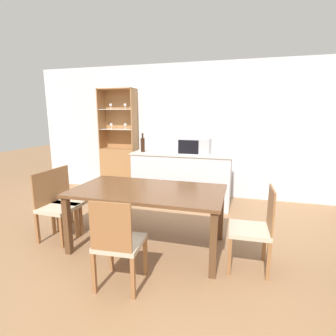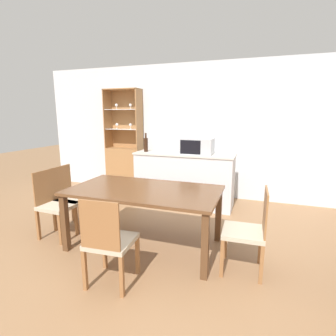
{
  "view_description": "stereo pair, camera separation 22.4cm",
  "coord_description": "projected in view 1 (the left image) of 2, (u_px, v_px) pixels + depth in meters",
  "views": [
    {
      "loc": [
        0.89,
        -2.47,
        1.6
      ],
      "look_at": [
        -0.14,
        1.14,
        0.83
      ],
      "focal_mm": 28.0,
      "sensor_mm": 36.0,
      "label": 1
    },
    {
      "loc": [
        1.1,
        -2.4,
        1.6
      ],
      "look_at": [
        -0.14,
        1.14,
        0.83
      ],
      "focal_mm": 28.0,
      "sensor_mm": 36.0,
      "label": 2
    }
  ],
  "objects": [
    {
      "name": "ground_plane",
      "position": [
        152.0,
        262.0,
        2.89
      ],
      "size": [
        18.0,
        18.0,
        0.0
      ],
      "primitive_type": "plane",
      "color": "#936B47"
    },
    {
      "name": "wall_back",
      "position": [
        196.0,
        131.0,
        5.11
      ],
      "size": [
        6.8,
        0.06,
        2.55
      ],
      "color": "silver",
      "rests_on": "ground_plane"
    },
    {
      "name": "kitchen_counter",
      "position": [
        181.0,
        179.0,
        4.65
      ],
      "size": [
        1.73,
        0.56,
        0.94
      ],
      "color": "silver",
      "rests_on": "ground_plane"
    },
    {
      "name": "display_cabinet",
      "position": [
        120.0,
        162.0,
        5.49
      ],
      "size": [
        0.75,
        0.33,
        2.09
      ],
      "color": "#A37042",
      "rests_on": "ground_plane"
    },
    {
      "name": "dining_table",
      "position": [
        148.0,
        196.0,
        3.12
      ],
      "size": [
        1.78,
        0.97,
        0.73
      ],
      "color": "brown",
      "rests_on": "ground_plane"
    },
    {
      "name": "dining_chair_side_right_near",
      "position": [
        254.0,
        229.0,
        2.7
      ],
      "size": [
        0.42,
        0.42,
        0.88
      ],
      "rotation": [
        0.0,
        0.0,
        1.6
      ],
      "color": "#C1B299",
      "rests_on": "ground_plane"
    },
    {
      "name": "dining_chair_head_near",
      "position": [
        118.0,
        243.0,
        2.4
      ],
      "size": [
        0.44,
        0.44,
        0.88
      ],
      "rotation": [
        0.0,
        0.0,
        0.07
      ],
      "color": "#C1B299",
      "rests_on": "ground_plane"
    },
    {
      "name": "dining_chair_side_left_far",
      "position": [
        70.0,
        199.0,
        3.62
      ],
      "size": [
        0.42,
        0.42,
        0.88
      ],
      "rotation": [
        0.0,
        0.0,
        -1.6
      ],
      "color": "#C1B299",
      "rests_on": "ground_plane"
    },
    {
      "name": "dining_chair_side_left_near",
      "position": [
        55.0,
        206.0,
        3.35
      ],
      "size": [
        0.43,
        0.43,
        0.88
      ],
      "rotation": [
        0.0,
        0.0,
        -1.62
      ],
      "color": "#C1B299",
      "rests_on": "ground_plane"
    },
    {
      "name": "microwave",
      "position": [
        195.0,
        146.0,
        4.44
      ],
      "size": [
        0.53,
        0.36,
        0.27
      ],
      "color": "#B7BABF",
      "rests_on": "kitchen_counter"
    },
    {
      "name": "wine_bottle",
      "position": [
        143.0,
        144.0,
        4.66
      ],
      "size": [
        0.07,
        0.07,
        0.33
      ],
      "color": "black",
      "rests_on": "kitchen_counter"
    }
  ]
}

